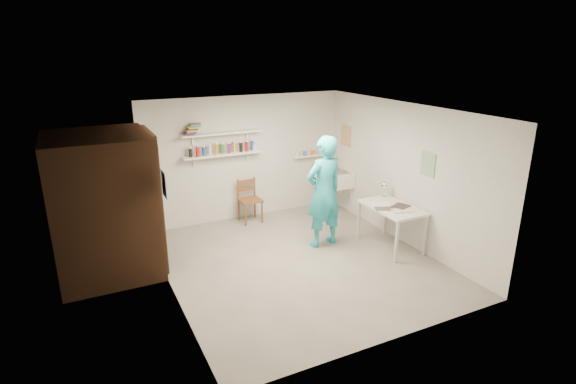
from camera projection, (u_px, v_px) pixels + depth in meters
name	position (u px, v px, depth m)	size (l,w,h in m)	color
floor	(299.00, 262.00, 7.16)	(4.00, 4.50, 0.02)	slate
ceiling	(300.00, 109.00, 6.40)	(4.00, 4.50, 0.02)	silver
wall_back	(246.00, 158.00, 8.70)	(4.00, 0.02, 2.40)	silver
wall_front	(397.00, 248.00, 4.85)	(4.00, 0.02, 2.40)	silver
wall_left	(165.00, 211.00, 5.93)	(0.02, 4.50, 2.40)	silver
wall_right	(404.00, 174.00, 7.62)	(0.02, 4.50, 2.40)	silver
doorway_recess	(153.00, 201.00, 6.90)	(0.02, 0.90, 2.00)	black
corridor_box	(104.00, 205.00, 6.58)	(1.40, 1.50, 2.10)	brown
door_lintel	(148.00, 133.00, 6.58)	(0.06, 1.05, 0.10)	brown
door_jamb_near	(161.00, 211.00, 6.48)	(0.06, 0.10, 2.00)	brown
door_jamb_far	(149.00, 192.00, 7.33)	(0.06, 0.10, 2.00)	brown
shelf_lower	(223.00, 154.00, 8.34)	(1.50, 0.22, 0.03)	white
shelf_upper	(222.00, 133.00, 8.21)	(1.50, 0.22, 0.03)	white
ledge_shelf	(309.00, 156.00, 9.22)	(0.70, 0.14, 0.03)	white
poster_left	(164.00, 184.00, 5.88)	(0.01, 0.28, 0.36)	#334C7F
poster_right_a	(346.00, 135.00, 9.04)	(0.01, 0.34, 0.42)	#995933
poster_right_b	(428.00, 164.00, 7.05)	(0.01, 0.30, 0.38)	#3F724C
belfast_sink	(337.00, 179.00, 9.12)	(0.48, 0.60, 0.30)	white
man	(324.00, 192.00, 7.48)	(0.70, 0.46, 1.91)	#25A7BB
wall_clock	(319.00, 170.00, 7.57)	(0.34, 0.34, 0.04)	#EFEBA3
wooden_chair	(250.00, 200.00, 8.65)	(0.41, 0.39, 0.87)	brown
work_table	(391.00, 227.00, 7.56)	(0.66, 1.10, 0.74)	silver
desk_lamp	(385.00, 185.00, 7.83)	(0.14, 0.14, 0.14)	white
spray_cans	(223.00, 149.00, 8.31)	(1.34, 0.06, 0.17)	black
book_stack	(192.00, 129.00, 7.95)	(0.30, 0.14, 0.20)	red
ledge_pots	(309.00, 153.00, 9.20)	(0.48, 0.07, 0.09)	silver
papers	(392.00, 206.00, 7.45)	(0.30, 0.22, 0.02)	silver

